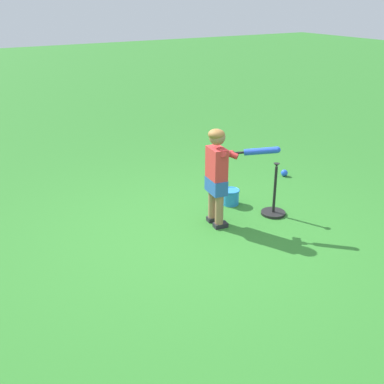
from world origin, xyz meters
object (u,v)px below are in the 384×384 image
object	(u,v)px
play_ball_center_lawn	(284,173)
toy_bucket	(231,196)
batting_tee	(274,206)
child_batter	(219,169)

from	to	relation	value
play_ball_center_lawn	toy_bucket	distance (m)	1.25
play_ball_center_lawn	toy_bucket	size ratio (longest dim) A/B	0.44
batting_tee	toy_bucket	size ratio (longest dim) A/B	2.87
batting_tee	toy_bucket	distance (m)	0.55
play_ball_center_lawn	toy_bucket	xyz separation A→B (m)	(-0.39, 1.18, 0.05)
child_batter	play_ball_center_lawn	distance (m)	1.88
play_ball_center_lawn	child_batter	bearing A→B (deg)	115.36
child_batter	batting_tee	xyz separation A→B (m)	(-0.11, -0.69, -0.55)
play_ball_center_lawn	batting_tee	world-z (taller)	batting_tee
child_batter	play_ball_center_lawn	size ratio (longest dim) A/B	11.45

